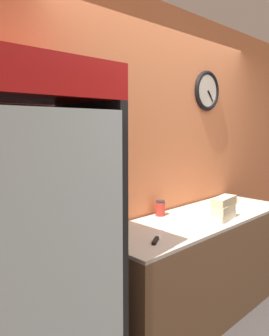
{
  "coord_description": "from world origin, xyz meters",
  "views": [
    {
      "loc": [
        -2.29,
        -0.7,
        1.66
      ],
      "look_at": [
        -0.69,
        0.95,
        1.36
      ],
      "focal_mm": 35.0,
      "sensor_mm": 36.0,
      "label": 1
    }
  ],
  "objects_px": {
    "beverage_cooler": "(29,236)",
    "chefs_knife": "(157,238)",
    "sandwich_stack_bottom": "(223,216)",
    "sandwich_flat_left": "(224,201)",
    "condiment_jar": "(160,208)",
    "sandwich_stack_middle": "(224,208)",
    "sandwich_stack_top": "(224,201)"
  },
  "relations": [
    {
      "from": "beverage_cooler",
      "to": "chefs_knife",
      "type": "bearing_deg",
      "value": -10.72
    },
    {
      "from": "sandwich_stack_bottom",
      "to": "sandwich_stack_middle",
      "type": "height_order",
      "value": "sandwich_stack_middle"
    },
    {
      "from": "sandwich_stack_middle",
      "to": "condiment_jar",
      "type": "distance_m",
      "value": 0.53
    },
    {
      "from": "sandwich_stack_middle",
      "to": "sandwich_stack_top",
      "type": "xyz_separation_m",
      "value": [
        0.0,
        0.0,
        0.06
      ]
    },
    {
      "from": "sandwich_stack_top",
      "to": "sandwich_flat_left",
      "type": "height_order",
      "value": "sandwich_stack_top"
    },
    {
      "from": "sandwich_flat_left",
      "to": "chefs_knife",
      "type": "relative_size",
      "value": 0.93
    },
    {
      "from": "beverage_cooler",
      "to": "sandwich_stack_middle",
      "type": "xyz_separation_m",
      "value": [
        1.6,
        -0.22,
        -0.1
      ]
    },
    {
      "from": "sandwich_stack_middle",
      "to": "sandwich_flat_left",
      "type": "distance_m",
      "value": 0.57
    },
    {
      "from": "sandwich_stack_bottom",
      "to": "sandwich_flat_left",
      "type": "relative_size",
      "value": 1.06
    },
    {
      "from": "sandwich_stack_middle",
      "to": "condiment_jar",
      "type": "xyz_separation_m",
      "value": [
        -0.28,
        0.45,
        -0.03
      ]
    },
    {
      "from": "sandwich_stack_top",
      "to": "sandwich_flat_left",
      "type": "xyz_separation_m",
      "value": [
        0.49,
        0.28,
        -0.13
      ]
    },
    {
      "from": "sandwich_stack_bottom",
      "to": "sandwich_stack_middle",
      "type": "distance_m",
      "value": 0.06
    },
    {
      "from": "sandwich_flat_left",
      "to": "chefs_knife",
      "type": "bearing_deg",
      "value": -170.06
    },
    {
      "from": "beverage_cooler",
      "to": "condiment_jar",
      "type": "height_order",
      "value": "beverage_cooler"
    },
    {
      "from": "beverage_cooler",
      "to": "sandwich_stack_bottom",
      "type": "bearing_deg",
      "value": -7.97
    },
    {
      "from": "condiment_jar",
      "to": "sandwich_stack_middle",
      "type": "bearing_deg",
      "value": -58.39
    },
    {
      "from": "sandwich_stack_top",
      "to": "chefs_knife",
      "type": "distance_m",
      "value": 0.77
    },
    {
      "from": "sandwich_stack_middle",
      "to": "sandwich_stack_top",
      "type": "relative_size",
      "value": 1.01
    },
    {
      "from": "chefs_knife",
      "to": "condiment_jar",
      "type": "distance_m",
      "value": 0.61
    },
    {
      "from": "sandwich_stack_middle",
      "to": "condiment_jar",
      "type": "relative_size",
      "value": 2.21
    },
    {
      "from": "sandwich_stack_top",
      "to": "sandwich_flat_left",
      "type": "relative_size",
      "value": 1.06
    },
    {
      "from": "sandwich_stack_bottom",
      "to": "sandwich_stack_top",
      "type": "bearing_deg",
      "value": 0.0
    },
    {
      "from": "beverage_cooler",
      "to": "sandwich_stack_top",
      "type": "relative_size",
      "value": 6.8
    },
    {
      "from": "sandwich_stack_bottom",
      "to": "chefs_knife",
      "type": "relative_size",
      "value": 0.98
    },
    {
      "from": "sandwich_stack_bottom",
      "to": "chefs_knife",
      "type": "distance_m",
      "value": 0.75
    },
    {
      "from": "sandwich_stack_bottom",
      "to": "chefs_knife",
      "type": "bearing_deg",
      "value": 175.2
    },
    {
      "from": "beverage_cooler",
      "to": "sandwich_stack_middle",
      "type": "bearing_deg",
      "value": -7.97
    },
    {
      "from": "beverage_cooler",
      "to": "sandwich_stack_top",
      "type": "height_order",
      "value": "beverage_cooler"
    },
    {
      "from": "sandwich_flat_left",
      "to": "chefs_knife",
      "type": "xyz_separation_m",
      "value": [
        -1.24,
        -0.22,
        -0.02
      ]
    },
    {
      "from": "sandwich_stack_bottom",
      "to": "sandwich_stack_top",
      "type": "distance_m",
      "value": 0.13
    },
    {
      "from": "sandwich_stack_top",
      "to": "sandwich_stack_middle",
      "type": "bearing_deg",
      "value": 0.0
    },
    {
      "from": "condiment_jar",
      "to": "beverage_cooler",
      "type": "bearing_deg",
      "value": -170.25
    }
  ]
}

